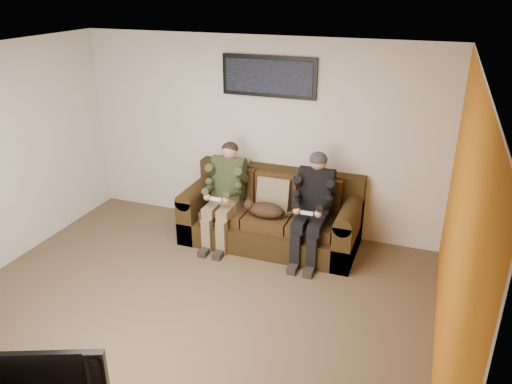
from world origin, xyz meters
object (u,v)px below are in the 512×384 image
at_px(person_left, 225,188).
at_px(framed_poster, 269,76).
at_px(sofa, 272,216).
at_px(person_right, 313,201).
at_px(cat, 265,210).
at_px(television, 27,381).

distance_m(person_left, framed_poster, 1.53).
bearing_deg(framed_poster, sofa, -62.55).
height_order(person_right, cat, person_right).
height_order(sofa, person_left, person_left).
bearing_deg(person_left, television, -88.04).
relative_size(person_right, framed_poster, 1.05).
height_order(sofa, framed_poster, framed_poster).
height_order(person_right, television, person_right).
relative_size(person_left, person_right, 0.99).
relative_size(sofa, person_left, 1.73).
xyz_separation_m(person_right, cat, (-0.60, -0.07, -0.19)).
xyz_separation_m(person_left, framed_poster, (0.38, 0.58, 1.36)).
distance_m(cat, television, 3.56).
distance_m(framed_poster, television, 4.38).
bearing_deg(cat, sofa, 85.46).
bearing_deg(television, framed_poster, 64.04).
bearing_deg(cat, person_right, 6.15).
xyz_separation_m(cat, framed_poster, (-0.18, 0.64, 1.55)).
xyz_separation_m(sofa, cat, (-0.02, -0.25, 0.20)).
relative_size(cat, framed_poster, 0.53).
relative_size(sofa, television, 1.99).
distance_m(person_left, television, 3.59).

